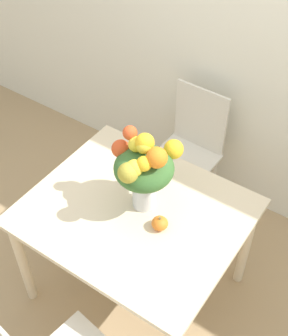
# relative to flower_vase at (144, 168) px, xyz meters

# --- Properties ---
(ground_plane) EXTENTS (12.00, 12.00, 0.00)m
(ground_plane) POSITION_rel_flower_vase_xyz_m (-0.01, -0.06, -1.05)
(ground_plane) COLOR tan
(wall_back) EXTENTS (8.00, 0.06, 2.70)m
(wall_back) POSITION_rel_flower_vase_xyz_m (-0.01, 1.09, 0.30)
(wall_back) COLOR silver
(wall_back) RESTS_ON ground_plane
(dining_table) EXTENTS (1.16, 0.99, 0.78)m
(dining_table) POSITION_rel_flower_vase_xyz_m (-0.01, -0.06, -0.39)
(dining_table) COLOR beige
(dining_table) RESTS_ON ground_plane
(flower_vase) EXTENTS (0.36, 0.40, 0.49)m
(flower_vase) POSITION_rel_flower_vase_xyz_m (0.00, 0.00, 0.00)
(flower_vase) COLOR silver
(flower_vase) RESTS_ON dining_table
(pumpkin) EXTENTS (0.09, 0.09, 0.08)m
(pumpkin) POSITION_rel_flower_vase_xyz_m (0.16, -0.09, -0.24)
(pumpkin) COLOR orange
(pumpkin) RESTS_ON dining_table
(dining_chair_near_window) EXTENTS (0.43, 0.43, 0.96)m
(dining_chair_near_window) POSITION_rel_flower_vase_xyz_m (-0.16, 0.79, -0.56)
(dining_chair_near_window) COLOR silver
(dining_chair_near_window) RESTS_ON ground_plane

